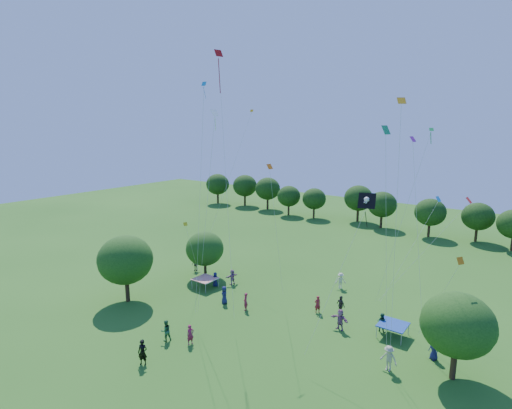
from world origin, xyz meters
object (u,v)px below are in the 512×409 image
object	(u,v)px
red_high_kite	(221,101)
near_tree_north	(205,249)
near_tree_west	(125,260)
man_in_black	(143,352)
near_tree_east	(458,325)
pirate_kite	(366,203)
tent_red_stripe	(205,279)
tent_blue	(393,325)

from	to	relation	value
red_high_kite	near_tree_north	bearing A→B (deg)	146.71
near_tree_north	red_high_kite	xyz separation A→B (m)	(6.74, -4.43, 15.92)
near_tree_west	man_in_black	world-z (taller)	near_tree_west
near_tree_west	near_tree_north	distance (m)	9.58
near_tree_east	near_tree_west	bearing A→B (deg)	-168.90
near_tree_west	pirate_kite	distance (m)	23.85
man_in_black	red_high_kite	distance (m)	21.43
tent_red_stripe	tent_blue	bearing A→B (deg)	5.41
tent_red_stripe	tent_blue	world-z (taller)	same
near_tree_north	tent_blue	size ratio (longest dim) A/B	2.42
man_in_black	pirate_kite	distance (m)	19.26
near_tree_west	red_high_kite	size ratio (longest dim) A/B	0.30
pirate_kite	near_tree_west	bearing A→B (deg)	-169.30
near_tree_east	pirate_kite	xyz separation A→B (m)	(-6.29, -1.40, 7.81)
near_tree_west	red_high_kite	world-z (taller)	red_high_kite
near_tree_north	tent_red_stripe	distance (m)	4.09
tent_blue	man_in_black	bearing A→B (deg)	-132.08
tent_blue	red_high_kite	size ratio (longest dim) A/B	0.10
near_tree_west	man_in_black	size ratio (longest dim) A/B	3.49
man_in_black	near_tree_north	bearing A→B (deg)	91.24
near_tree_west	near_tree_north	xyz separation A→B (m)	(1.64, 9.40, -0.93)
tent_red_stripe	man_in_black	size ratio (longest dim) A/B	1.15
tent_red_stripe	red_high_kite	xyz separation A→B (m)	(4.44, -1.97, 18.25)
near_tree_north	pirate_kite	distance (m)	22.87
near_tree_north	near_tree_east	bearing A→B (deg)	-8.04
man_in_black	pirate_kite	size ratio (longest dim) A/B	0.17
near_tree_north	near_tree_east	size ratio (longest dim) A/B	0.86
man_in_black	pirate_kite	world-z (taller)	pirate_kite
near_tree_north	red_high_kite	bearing A→B (deg)	-33.29
near_tree_north	man_in_black	world-z (taller)	near_tree_north
near_tree_east	man_in_black	size ratio (longest dim) A/B	3.22
near_tree_west	pirate_kite	size ratio (longest dim) A/B	0.60
near_tree_east	man_in_black	world-z (taller)	near_tree_east
near_tree_west	near_tree_north	world-z (taller)	near_tree_west
near_tree_north	tent_blue	xyz separation A→B (m)	(21.76, -0.61, -2.33)
tent_blue	tent_red_stripe	bearing A→B (deg)	-174.59
near_tree_east	tent_blue	size ratio (longest dim) A/B	2.81
near_tree_west	tent_red_stripe	size ratio (longest dim) A/B	3.04
tent_blue	pirate_kite	world-z (taller)	pirate_kite
near_tree_north	near_tree_west	bearing A→B (deg)	-99.88
pirate_kite	red_high_kite	bearing A→B (deg)	176.83
tent_red_stripe	pirate_kite	world-z (taller)	pirate_kite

